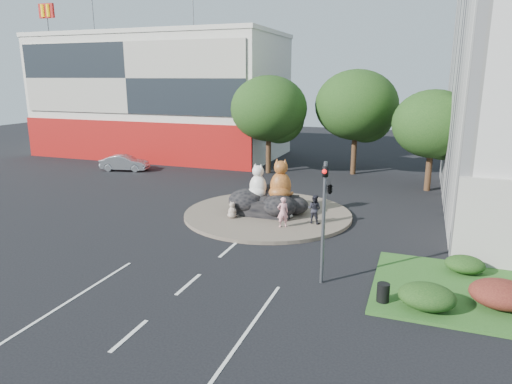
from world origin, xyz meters
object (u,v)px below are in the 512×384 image
cat_white (258,181)px  cat_tabby (281,179)px  pedestrian_dark (314,209)px  parked_car (125,163)px  kitten_white (289,211)px  pedestrian_pink (283,212)px  kitten_calico (232,209)px  litter_bin (383,292)px

cat_white → cat_tabby: size_ratio=0.85×
cat_white → cat_tabby: (1.36, 0.16, 0.18)m
pedestrian_dark → parked_car: (-19.39, 9.57, -0.33)m
cat_tabby → parked_car: (-17.06, 8.38, -1.61)m
cat_white → kitten_white: size_ratio=2.49×
cat_white → pedestrian_pink: (2.24, -2.26, -1.09)m
kitten_calico → litter_bin: kitten_calico is taller
cat_white → pedestrian_dark: size_ratio=1.25×
kitten_white → kitten_calico: bearing=179.8°
pedestrian_dark → parked_car: pedestrian_dark is taller
cat_tabby → pedestrian_dark: bearing=-31.4°
pedestrian_pink → parked_car: (-17.94, 10.80, -0.34)m
parked_car → litter_bin: 29.56m
cat_white → kitten_calico: size_ratio=2.10×
kitten_calico → kitten_white: 3.28m
pedestrian_pink → pedestrian_dark: 1.90m
pedestrian_dark → parked_car: size_ratio=0.39×
cat_white → pedestrian_pink: 3.37m
kitten_white → pedestrian_dark: (1.60, -0.49, 0.41)m
pedestrian_pink → cat_tabby: bearing=-99.8°
pedestrian_pink → parked_car: 20.94m
parked_car → litter_bin: parked_car is taller
kitten_calico → litter_bin: 11.69m
cat_tabby → pedestrian_dark: size_ratio=1.47×
cat_tabby → parked_car: bearing=149.6°
litter_bin → cat_tabby: bearing=126.5°
cat_tabby → pedestrian_dark: (2.33, -1.20, -1.28)m
pedestrian_pink → kitten_calico: bearing=-40.3°
cat_tabby → kitten_white: size_ratio=2.92×
cat_white → parked_car: cat_white is taller
cat_white → pedestrian_dark: 3.99m
kitten_calico → pedestrian_pink: size_ratio=0.58×
cat_white → kitten_calico: bearing=-106.2°
cat_tabby → litter_bin: cat_tabby is taller
kitten_calico → kitten_white: (3.09, 1.11, -0.08)m
kitten_white → pedestrian_pink: size_ratio=0.49×
cat_white → pedestrian_dark: bearing=-0.9°
parked_car → pedestrian_pink: bearing=-134.4°
kitten_calico → pedestrian_pink: (3.23, -0.61, 0.35)m
pedestrian_pink → parked_car: pedestrian_pink is taller
kitten_calico → parked_car: (-14.71, 10.19, 0.00)m
litter_bin → pedestrian_dark: bearing=119.1°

